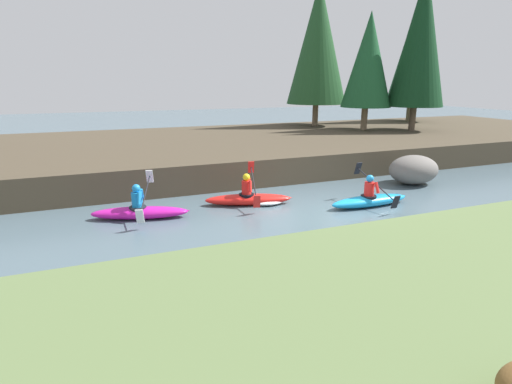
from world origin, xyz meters
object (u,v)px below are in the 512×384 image
Objects in this scene: boulder_midstream at (413,170)px; kayaker_trailing at (141,211)px; kayaker_middle at (252,198)px; kayaker_lead at (370,199)px.

kayaker_trailing is at bearing -178.16° from boulder_midstream.
kayaker_middle is at bearing 17.31° from kayaker_trailing.
kayaker_trailing reaches higher than boulder_midstream.
kayaker_lead is at bearing -8.36° from kayaker_middle.
kayaker_middle is 1.43× the size of boulder_midstream.
kayaker_middle and kayaker_trailing have the same top height.
boulder_midstream is at bearing 17.69° from kayaker_middle.
kayaker_lead is at bearing -151.77° from boulder_midstream.
boulder_midstream is at bearing 28.26° from kayaker_lead.
kayaker_lead and kayaker_trailing have the same top height.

